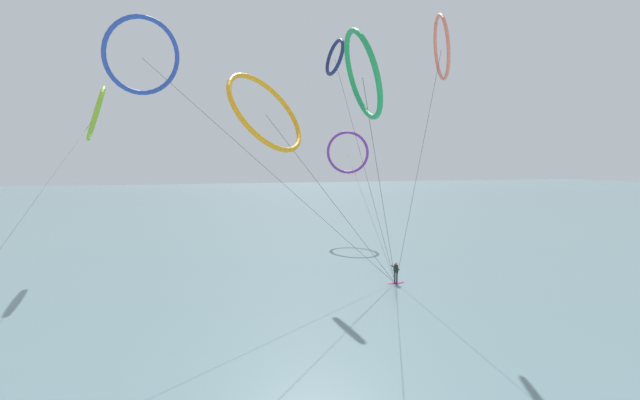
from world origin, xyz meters
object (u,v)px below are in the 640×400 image
Objects in this scene: kite_amber at (266,112)px; kite_emerald at (363,76)px; kite_navy at (335,58)px; kite_violet at (348,153)px; surfer_magenta at (396,274)px; kite_lime at (96,114)px; kite_cobalt at (143,56)px; kite_coral at (441,48)px.

kite_emerald is at bearing -104.12° from kite_amber.
kite_violet is at bearing 150.26° from kite_navy.
kite_navy reaches higher than kite_amber.
kite_lime is (-23.71, 15.41, 13.40)m from surfer_magenta.
kite_lime is (-21.37, 6.99, -5.05)m from kite_navy.
kite_amber is (-3.28, 6.40, -1.10)m from kite_emerald.
kite_coral is at bearing 154.49° from kite_cobalt.
kite_coral reaches higher than surfer_magenta.
kite_violet is 0.56× the size of kite_lime.
kite_navy is 12.60m from kite_coral.
kite_cobalt is 1.03× the size of kite_coral.
surfer_magenta is 17.71m from kite_amber.
kite_emerald is at bearing 155.07° from kite_coral.
kite_amber is 25.33m from kite_lime.
kite_cobalt is 8.32m from kite_amber.
kite_emerald is 0.78× the size of kite_coral.
kite_cobalt is at bearing 52.25° from kite_emerald.
kite_amber is at bearing -36.21° from kite_navy.
kite_emerald is 32.46m from kite_lime.
kite_violet is 26.55m from kite_coral.
surfer_magenta is 23.87m from kite_cobalt.
kite_coral is (9.82, 9.67, 4.11)m from kite_emerald.
kite_coral is (1.59, -3.45, 16.89)m from surfer_magenta.
kite_navy reaches higher than surfer_magenta.
kite_cobalt reaches higher than surfer_magenta.
kite_emerald is at bearing -20.29° from kite_navy.
kite_violet is at bearing 15.22° from kite_coral.
kite_violet is 37.35m from kite_emerald.
kite_cobalt is at bearing -90.12° from surfer_magenta.
kite_violet is (3.95, 22.09, 10.02)m from surfer_magenta.
kite_emerald is at bearing 20.01° from kite_lime.
kite_navy is at bearing -8.10° from kite_emerald.
kite_coral is at bearing -38.26° from kite_emerald.
kite_cobalt is at bearing 8.04° from kite_lime.
surfer_magenta is 17.31m from kite_coral.
surfer_magenta is at bearing -24.91° from kite_emerald.
kite_cobalt reaches higher than kite_lime.
kite_navy is (-6.29, -13.67, 8.43)m from kite_violet.
kite_navy is 1.34× the size of kite_emerald.
kite_emerald is (-12.18, -35.21, 2.76)m from kite_violet.
surfer_magenta is at bearing 45.32° from kite_coral.
kite_violet is 28.66m from kite_lime.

